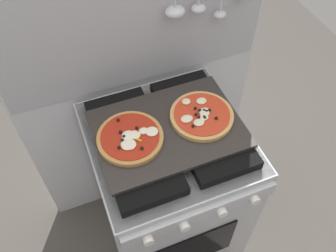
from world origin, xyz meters
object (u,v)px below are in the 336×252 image
pizza_left (131,138)px  pizza_right (202,116)px  stove (168,190)px  baking_tray (168,129)px

pizza_left → pizza_right: bearing=-0.1°
stove → pizza_left: bearing=179.9°
baking_tray → pizza_left: 0.15m
stove → baking_tray: (0.00, 0.00, 0.46)m
baking_tray → pizza_left: bearing=-179.4°
pizza_left → baking_tray: bearing=0.6°
stove → pizza_right: 0.50m
stove → pizza_left: pizza_left is taller
pizza_left → pizza_right: size_ratio=1.00×
stove → baking_tray: baking_tray is taller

